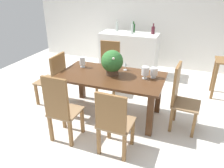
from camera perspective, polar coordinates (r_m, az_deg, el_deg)
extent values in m
plane|color=silver|center=(4.03, 0.45, -6.62)|extent=(7.04, 7.04, 0.00)
cube|color=white|center=(5.99, 9.50, 16.98)|extent=(6.40, 0.10, 2.60)
cube|color=#4C2D19|center=(3.59, -0.26, 2.00)|extent=(1.71, 0.92, 0.04)
cube|color=#4C2D19|center=(3.79, -12.84, -3.53)|extent=(0.09, 0.09, 0.70)
cube|color=#4C2D19|center=(3.29, 9.91, -8.00)|extent=(0.09, 0.09, 0.70)
cube|color=#4C2D19|center=(4.32, -7.91, 0.62)|extent=(0.09, 0.09, 0.70)
cube|color=#4C2D19|center=(3.89, 11.98, -2.63)|extent=(0.09, 0.09, 0.70)
cube|color=brown|center=(3.48, 20.50, -10.03)|extent=(0.05, 0.05, 0.42)
cube|color=brown|center=(3.77, 21.05, -7.25)|extent=(0.05, 0.05, 0.42)
cube|color=brown|center=(3.50, 15.12, -8.99)|extent=(0.05, 0.05, 0.42)
cube|color=brown|center=(3.79, 16.10, -6.31)|extent=(0.05, 0.05, 0.42)
cube|color=#8F6F4C|center=(3.52, 18.69, -5.04)|extent=(0.43, 0.44, 0.03)
cube|color=brown|center=(3.39, 16.39, 0.10)|extent=(0.07, 0.38, 0.60)
cube|color=brown|center=(4.59, -16.03, -0.48)|extent=(0.04, 0.04, 0.42)
cube|color=brown|center=(4.32, -18.99, -2.60)|extent=(0.04, 0.04, 0.42)
cube|color=brown|center=(4.39, -11.92, -1.24)|extent=(0.04, 0.04, 0.42)
cube|color=brown|center=(4.10, -14.75, -3.54)|extent=(0.04, 0.04, 0.42)
cube|color=#8F6F4C|center=(4.25, -15.77, 0.77)|extent=(0.46, 0.47, 0.03)
cube|color=brown|center=(4.03, -13.77, 3.86)|extent=(0.04, 0.43, 0.52)
cube|color=brown|center=(3.40, -7.74, -9.42)|extent=(0.04, 0.04, 0.42)
cube|color=brown|center=(3.55, -12.44, -8.19)|extent=(0.04, 0.04, 0.42)
cube|color=brown|center=(3.16, -10.73, -12.61)|extent=(0.04, 0.04, 0.42)
cube|color=brown|center=(3.33, -15.63, -11.09)|extent=(0.04, 0.04, 0.42)
cube|color=#8F6F4C|center=(3.23, -11.98, -7.03)|extent=(0.41, 0.42, 0.03)
cube|color=brown|center=(2.95, -14.45, -3.70)|extent=(0.37, 0.05, 0.59)
cube|color=brown|center=(3.16, 5.38, -12.33)|extent=(0.05, 0.05, 0.42)
cube|color=brown|center=(3.25, -0.77, -10.91)|extent=(0.05, 0.05, 0.42)
cube|color=brown|center=(2.90, 3.23, -16.27)|extent=(0.05, 0.05, 0.42)
cube|color=brown|center=(3.00, -3.46, -14.54)|extent=(0.05, 0.05, 0.42)
cube|color=#8F6F4C|center=(2.94, 1.13, -10.03)|extent=(0.45, 0.44, 0.03)
cube|color=brown|center=(2.64, -0.34, -7.61)|extent=(0.40, 0.05, 0.50)
cube|color=brown|center=(4.51, -4.02, 0.05)|extent=(0.05, 0.05, 0.42)
cube|color=brown|center=(4.41, 0.50, -0.51)|extent=(0.05, 0.05, 0.42)
cube|color=brown|center=(4.83, -2.60, 1.81)|extent=(0.05, 0.05, 0.42)
cube|color=brown|center=(4.73, 1.66, 1.33)|extent=(0.05, 0.05, 0.42)
cube|color=#8F6F4C|center=(4.53, -1.14, 3.29)|extent=(0.48, 0.47, 0.03)
cube|color=brown|center=(4.60, -0.46, 7.65)|extent=(0.41, 0.07, 0.58)
cylinder|color=#4C3828|center=(3.59, 0.04, 3.20)|extent=(0.21, 0.21, 0.10)
sphere|color=#2D662D|center=(3.52, 0.04, 5.97)|extent=(0.35, 0.35, 0.35)
sphere|color=silver|center=(3.35, 0.37, 6.65)|extent=(0.04, 0.04, 0.04)
sphere|color=silver|center=(3.64, 0.54, 8.31)|extent=(0.05, 0.05, 0.05)
sphere|color=silver|center=(3.57, 1.75, 5.71)|extent=(0.06, 0.06, 0.06)
sphere|color=silver|center=(3.48, -1.74, 6.05)|extent=(0.06, 0.06, 0.06)
sphere|color=silver|center=(3.69, -0.40, 6.13)|extent=(0.04, 0.04, 0.04)
cylinder|color=silver|center=(3.96, -7.65, 4.47)|extent=(0.08, 0.08, 0.01)
cylinder|color=silver|center=(3.96, -7.67, 4.81)|extent=(0.03, 0.03, 0.04)
cylinder|color=silver|center=(3.93, -7.74, 6.02)|extent=(0.10, 0.10, 0.14)
cylinder|color=silver|center=(3.56, 10.76, 1.75)|extent=(0.08, 0.08, 0.01)
cylinder|color=silver|center=(3.55, 10.78, 2.07)|extent=(0.02, 0.02, 0.03)
cylinder|color=silver|center=(3.52, 10.88, 3.22)|extent=(0.12, 0.12, 0.12)
cylinder|color=silver|center=(3.50, 8.49, 1.51)|extent=(0.08, 0.08, 0.01)
cylinder|color=silver|center=(3.48, 8.52, 2.00)|extent=(0.03, 0.03, 0.05)
cylinder|color=silver|center=(3.45, 8.62, 3.41)|extent=(0.11, 0.11, 0.13)
cylinder|color=silver|center=(3.81, 3.45, 3.72)|extent=(0.06, 0.06, 0.00)
cylinder|color=silver|center=(3.80, 3.46, 4.24)|extent=(0.01, 0.01, 0.07)
cone|color=silver|center=(3.77, 3.49, 5.25)|extent=(0.06, 0.06, 0.07)
cube|color=silver|center=(5.55, 4.36, 8.04)|extent=(1.41, 0.58, 0.99)
cylinder|color=#B2BFB7|center=(5.62, 1.30, 14.65)|extent=(0.06, 0.06, 0.21)
cylinder|color=#B2BFB7|center=(5.59, 1.31, 16.09)|extent=(0.02, 0.02, 0.07)
cylinder|color=#194C1E|center=(5.52, 5.60, 14.30)|extent=(0.08, 0.08, 0.20)
cylinder|color=#194C1E|center=(5.50, 5.66, 15.65)|extent=(0.03, 0.03, 0.06)
cylinder|color=#511E28|center=(5.41, 10.64, 13.58)|extent=(0.08, 0.08, 0.17)
cylinder|color=#511E28|center=(5.38, 10.75, 14.86)|extent=(0.03, 0.03, 0.08)
cylinder|color=#B2BFB7|center=(5.31, 5.26, 14.04)|extent=(0.06, 0.06, 0.23)
cylinder|color=#B2BFB7|center=(5.28, 5.33, 15.73)|extent=(0.02, 0.02, 0.08)
cube|color=brown|center=(4.66, 25.07, 0.55)|extent=(0.05, 0.05, 0.74)
cube|color=brown|center=(5.01, 24.90, 2.23)|extent=(0.05, 0.05, 0.74)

